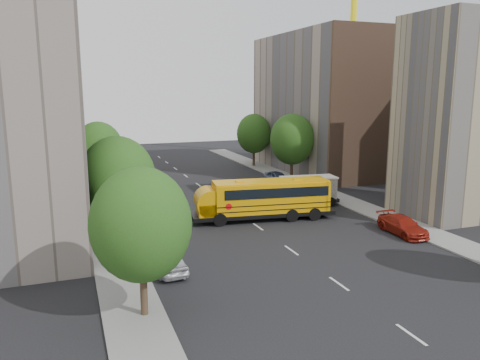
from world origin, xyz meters
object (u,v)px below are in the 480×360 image
street_tree_4 (292,139)px  parked_car_0 (167,260)px  street_tree_0 (141,225)px  parked_car_3 (403,225)px  street_tree_1 (118,180)px  parked_car_1 (124,199)px  street_tree_2 (99,150)px  safari_truck (304,190)px  school_bus (261,198)px  street_tree_5 (254,134)px  parked_car_4 (277,178)px

street_tree_4 → parked_car_0: 30.46m
street_tree_0 → parked_car_0: bearing=67.3°
street_tree_4 → street_tree_0: bearing=-128.2°
street_tree_0 → parked_car_3: size_ratio=1.57×
street_tree_1 → parked_car_1: 13.79m
street_tree_2 → parked_car_3: size_ratio=1.64×
street_tree_0 → safari_truck: 24.82m
safari_truck → school_bus: bearing=-144.2°
parked_car_0 → parked_car_3: size_ratio=0.90×
street_tree_5 → parked_car_0: street_tree_5 is taller
street_tree_0 → parked_car_3: bearing=17.2°
street_tree_5 → school_bus: bearing=-110.8°
street_tree_1 → parked_car_0: (2.20, -4.74, -4.23)m
street_tree_0 → parked_car_1: (1.78, 22.97, -4.00)m
safari_truck → parked_car_4: bearing=86.5°
street_tree_1 → parked_car_0: bearing=-65.1°
street_tree_0 → street_tree_2: size_ratio=0.96×
street_tree_0 → street_tree_5: street_tree_5 is taller
street_tree_0 → parked_car_3: 21.92m
street_tree_0 → street_tree_4: 35.61m
street_tree_1 → parked_car_0: street_tree_1 is taller
street_tree_0 → street_tree_4: (22.00, 28.00, 0.43)m
street_tree_2 → school_bus: size_ratio=0.62×
school_bus → safari_truck: size_ratio=1.85×
street_tree_5 → parked_car_1: 26.75m
street_tree_2 → school_bus: (12.11, -14.07, -2.91)m
street_tree_0 → parked_car_0: size_ratio=1.75×
parked_car_3 → street_tree_1: bearing=172.1°
parked_car_4 → street_tree_1: bearing=-142.1°
street_tree_4 → street_tree_5: bearing=90.0°
street_tree_0 → parked_car_4: (19.80, 27.24, -3.90)m
school_bus → safari_truck: 6.49m
street_tree_4 → parked_car_4: size_ratio=1.86×
street_tree_4 → street_tree_1: bearing=-140.7°
school_bus → parked_car_0: bearing=-130.9°
parked_car_4 → parked_car_3: bearing=-91.0°
safari_truck → parked_car_3: size_ratio=1.43×
street_tree_0 → parked_car_1: street_tree_0 is taller
parked_car_1 → street_tree_5: bearing=-134.1°
school_bus → street_tree_5: bearing=77.2°
safari_truck → parked_car_0: bearing=-135.5°
street_tree_1 → school_bus: 13.09m
street_tree_1 → school_bus: size_ratio=0.64×
street_tree_4 → parked_car_4: street_tree_4 is taller
street_tree_2 → parked_car_1: (1.78, -5.03, -4.19)m
street_tree_5 → parked_car_4: size_ratio=1.73×
street_tree_1 → parked_car_3: (20.60, -3.64, -4.27)m
parked_car_4 → school_bus: bearing=-123.2°
street_tree_2 → parked_car_4: 20.23m
parked_car_1 → parked_car_4: 18.52m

